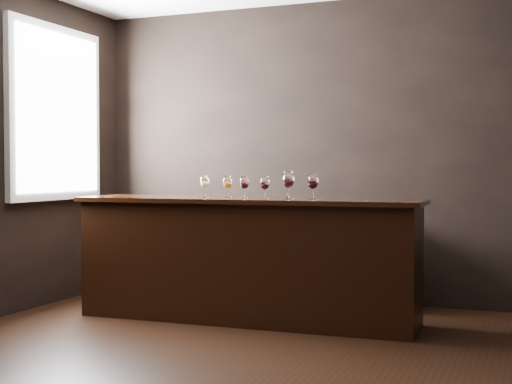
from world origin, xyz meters
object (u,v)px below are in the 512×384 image
at_px(glass_white, 205,183).
at_px(bar_counter, 247,262).
at_px(back_bar_shelf, 263,257).
at_px(glass_red_d, 313,182).
at_px(glass_red_a, 244,183).
at_px(glass_red_b, 265,183).
at_px(glass_red_c, 288,181).
at_px(glass_amber, 227,183).

bearing_deg(glass_white, bar_counter, -1.51).
height_order(back_bar_shelf, glass_red_d, glass_red_d).
height_order(glass_red_a, glass_red_b, glass_red_a).
relative_size(glass_red_b, glass_red_c, 0.84).
distance_m(bar_counter, glass_red_c, 0.75).
distance_m(glass_red_c, glass_red_d, 0.20).
bearing_deg(glass_amber, glass_red_b, -10.57).
relative_size(glass_white, glass_amber, 1.01).
height_order(glass_amber, glass_red_b, same).
bearing_deg(bar_counter, glass_white, 176.63).
xyz_separation_m(back_bar_shelf, glass_red_a, (0.20, -0.93, 0.72)).
bearing_deg(glass_red_d, glass_red_b, -174.38).
bearing_deg(glass_red_b, glass_red_a, -179.40).
xyz_separation_m(glass_white, glass_red_d, (0.94, -0.00, 0.01)).
relative_size(back_bar_shelf, glass_red_b, 12.42).
height_order(back_bar_shelf, glass_red_a, glass_red_a).
bearing_deg(back_bar_shelf, glass_red_b, -68.22).
relative_size(glass_amber, glass_red_a, 0.99).
height_order(back_bar_shelf, glass_red_c, glass_red_c).
distance_m(back_bar_shelf, glass_red_c, 1.31).
distance_m(glass_red_a, glass_red_b, 0.18).
bearing_deg(glass_red_b, glass_red_c, 5.71).
relative_size(glass_red_b, glass_red_d, 0.91).
bearing_deg(glass_red_c, glass_red_b, -174.29).
xyz_separation_m(glass_amber, glass_red_a, (0.18, -0.07, 0.00)).
bearing_deg(glass_white, glass_red_d, -0.10).
relative_size(glass_white, glass_red_a, 1.00).
bearing_deg(glass_amber, glass_red_d, -2.16).
distance_m(bar_counter, glass_white, 0.75).
distance_m(back_bar_shelf, glass_amber, 1.12).
bearing_deg(glass_red_d, glass_amber, 177.84).
relative_size(bar_counter, glass_red_d, 13.96).
xyz_separation_m(bar_counter, back_bar_shelf, (-0.21, 0.90, -0.08)).
xyz_separation_m(back_bar_shelf, glass_white, (-0.18, -0.89, 0.72)).
height_order(bar_counter, glass_red_b, glass_red_b).
distance_m(bar_counter, glass_amber, 0.67).
xyz_separation_m(glass_white, glass_red_c, (0.75, -0.02, 0.02)).
distance_m(glass_white, glass_red_a, 0.38).
xyz_separation_m(glass_red_a, glass_red_b, (0.18, 0.00, -0.00)).
height_order(glass_red_b, glass_red_c, glass_red_c).
relative_size(back_bar_shelf, glass_red_a, 12.32).
bearing_deg(glass_white, glass_red_b, -4.14).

